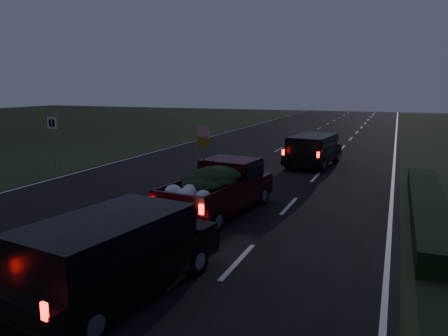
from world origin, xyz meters
The scene contains 7 objects.
ground centered at (0.00, 0.00, 0.00)m, with size 120.00×120.00×0.00m, color black.
road_asphalt centered at (0.00, 0.00, 0.01)m, with size 14.00×120.00×0.02m, color black.
hedge_row centered at (7.80, 3.00, 0.30)m, with size 1.00×10.00×0.60m, color black.
route_sign centered at (-8.50, 5.00, 1.66)m, with size 0.55×0.08×2.50m.
pickup_truck centered at (1.74, 0.93, 0.91)m, with size 2.25×4.79×2.42m.
lead_suv centered at (2.96, 10.20, 0.95)m, with size 2.25×4.53×1.26m.
rear_suv centered at (1.96, -4.93, 0.97)m, with size 2.50×4.68×1.28m.
Camera 1 is at (6.73, -11.27, 3.92)m, focal length 35.00 mm.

